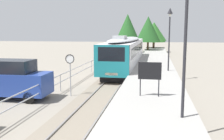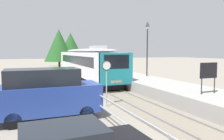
{
  "view_description": "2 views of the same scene",
  "coord_description": "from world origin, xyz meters",
  "px_view_note": "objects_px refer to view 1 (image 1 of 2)",
  "views": [
    {
      "loc": [
        3.41,
        -5.08,
        4.26
      ],
      "look_at": [
        0.4,
        12.36,
        1.6
      ],
      "focal_mm": 40.94,
      "sensor_mm": 36.0,
      "label": 1
    },
    {
      "loc": [
        -6.64,
        -1.5,
        3.34
      ],
      "look_at": [
        0.0,
        15.36,
        1.8
      ],
      "focal_mm": 35.33,
      "sensor_mm": 36.0,
      "label": 2
    }
  ],
  "objects_px": {
    "platform_lamp_mid_platform": "(170,27)",
    "speed_limit_sign": "(70,65)",
    "platform_lamp_near_end": "(186,22)",
    "platform_notice_board": "(150,72)",
    "commuter_train": "(126,50)",
    "parked_van_blue": "(10,79)"
  },
  "relations": [
    {
      "from": "commuter_train",
      "to": "platform_lamp_near_end",
      "type": "bearing_deg",
      "value": -76.61
    },
    {
      "from": "platform_lamp_near_end",
      "to": "parked_van_blue",
      "type": "distance_m",
      "value": 11.63
    },
    {
      "from": "platform_notice_board",
      "to": "speed_limit_sign",
      "type": "xyz_separation_m",
      "value": [
        -5.25,
        2.67,
        -0.06
      ]
    },
    {
      "from": "commuter_train",
      "to": "platform_notice_board",
      "type": "xyz_separation_m",
      "value": [
        3.12,
        -15.7,
        0.04
      ]
    },
    {
      "from": "platform_lamp_mid_platform",
      "to": "platform_lamp_near_end",
      "type": "bearing_deg",
      "value": -90.0
    },
    {
      "from": "platform_lamp_mid_platform",
      "to": "speed_limit_sign",
      "type": "xyz_separation_m",
      "value": [
        -6.63,
        -6.54,
        -2.5
      ]
    },
    {
      "from": "commuter_train",
      "to": "platform_lamp_mid_platform",
      "type": "bearing_deg",
      "value": -55.28
    },
    {
      "from": "commuter_train",
      "to": "parked_van_blue",
      "type": "distance_m",
      "value": 15.45
    },
    {
      "from": "commuter_train",
      "to": "platform_lamp_near_end",
      "type": "distance_m",
      "value": 19.56
    },
    {
      "from": "platform_lamp_mid_platform",
      "to": "parked_van_blue",
      "type": "bearing_deg",
      "value": -142.34
    },
    {
      "from": "commuter_train",
      "to": "platform_notice_board",
      "type": "relative_size",
      "value": 10.68
    },
    {
      "from": "platform_notice_board",
      "to": "platform_lamp_near_end",
      "type": "bearing_deg",
      "value": -66.57
    },
    {
      "from": "platform_notice_board",
      "to": "speed_limit_sign",
      "type": "bearing_deg",
      "value": 153.04
    },
    {
      "from": "commuter_train",
      "to": "platform_lamp_near_end",
      "type": "relative_size",
      "value": 3.59
    },
    {
      "from": "commuter_train",
      "to": "parked_van_blue",
      "type": "relative_size",
      "value": 3.91
    },
    {
      "from": "platform_lamp_near_end",
      "to": "platform_lamp_mid_platform",
      "type": "distance_m",
      "value": 12.39
    },
    {
      "from": "commuter_train",
      "to": "platform_notice_board",
      "type": "bearing_deg",
      "value": -78.77
    },
    {
      "from": "platform_notice_board",
      "to": "commuter_train",
      "type": "bearing_deg",
      "value": 101.23
    },
    {
      "from": "platform_notice_board",
      "to": "speed_limit_sign",
      "type": "relative_size",
      "value": 0.64
    },
    {
      "from": "platform_lamp_near_end",
      "to": "platform_notice_board",
      "type": "xyz_separation_m",
      "value": [
        -1.38,
        3.18,
        -2.44
      ]
    },
    {
      "from": "commuter_train",
      "to": "platform_notice_board",
      "type": "distance_m",
      "value": 16.01
    },
    {
      "from": "speed_limit_sign",
      "to": "platform_lamp_mid_platform",
      "type": "bearing_deg",
      "value": 44.6
    }
  ]
}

